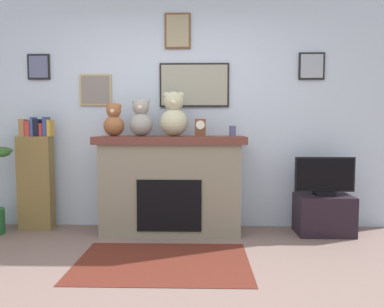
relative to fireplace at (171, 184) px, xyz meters
The scene contains 12 objects.
ground_plane 1.76m from the fireplace, 90.87° to the right, with size 12.00×12.00×0.00m, color #735D56.
back_wall 0.84m from the fireplace, 94.44° to the left, with size 5.20×0.15×2.60m.
fireplace is the anchor object (origin of this frame).
bookshelf 1.53m from the fireplace, behind, with size 0.39×0.16×1.27m.
tv_stand 1.69m from the fireplace, ahead, with size 0.59×0.40×0.42m, color black.
television 1.66m from the fireplace, ahead, with size 0.64×0.14×0.41m.
area_rug 1.08m from the fireplace, 90.00° to the right, with size 1.49×1.02×0.01m, color #521F16.
candle_jar 0.88m from the fireplace, ahead, with size 0.07×0.07×0.11m, color #4C517A.
mantel_clock 0.69m from the fireplace, ahead, with size 0.12×0.09×0.19m.
teddy_bear_cream 0.92m from the fireplace, behind, with size 0.22×0.22×0.36m.
teddy_bear_brown 0.78m from the fireplace, behind, with size 0.25×0.25×0.41m.
teddy_bear_tan 0.74m from the fireplace, 28.89° to the right, with size 0.30×0.30×0.48m.
Camera 1 is at (0.36, -2.40, 1.18)m, focal length 35.19 mm.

